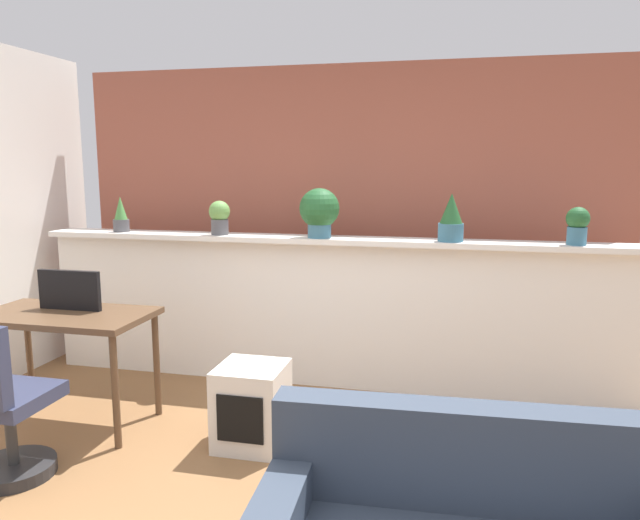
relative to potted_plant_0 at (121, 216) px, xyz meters
The scene contains 12 objects.
divider_wall 1.85m from the potted_plant_0, ahead, with size 4.57×0.16×1.12m, color white.
plant_shelf 1.71m from the potted_plant_0, ahead, with size 4.57×0.29×0.04m, color white.
brick_wall_behind 1.83m from the potted_plant_0, 21.03° to the left, with size 4.57×0.10×2.50m, color #9E5442.
potted_plant_0 is the anchor object (origin of this frame).
potted_plant_1 0.85m from the potted_plant_0, ahead, with size 0.16×0.16×0.26m.
potted_plant_2 1.65m from the potted_plant_0, ahead, with size 0.30×0.30×0.37m.
potted_plant_3 2.59m from the potted_plant_0, ahead, with size 0.18×0.18×0.34m.
potted_plant_4 3.42m from the potted_plant_0, ahead, with size 0.15×0.15×0.26m.
desk 1.21m from the potted_plant_0, 79.67° to the right, with size 1.10×0.60×0.75m.
tv_monitor 1.04m from the potted_plant_0, 79.33° to the right, with size 0.44×0.04×0.26m, color black.
office_chair 1.98m from the potted_plant_0, 80.33° to the right, with size 0.46×0.47×0.91m.
side_cube_shelf 2.08m from the potted_plant_0, 35.71° to the right, with size 0.40×0.41×0.50m.
Camera 1 is at (0.93, -2.31, 1.70)m, focal length 33.19 mm.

